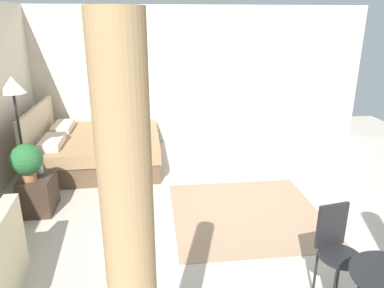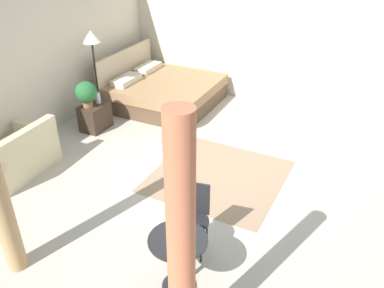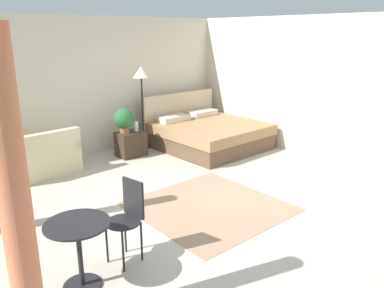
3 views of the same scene
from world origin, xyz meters
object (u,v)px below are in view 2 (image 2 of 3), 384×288
(nightstand, at_px, (95,117))
(floor_lamp, at_px, (92,43))
(vase, at_px, (98,98))
(cafe_chair_near_window, at_px, (195,212))
(bed, at_px, (164,91))
(couch, at_px, (15,157))
(potted_plant, at_px, (86,93))
(balcony_table, at_px, (178,254))

(nightstand, height_order, floor_lamp, floor_lamp)
(vase, distance_m, cafe_chair_near_window, 3.74)
(bed, height_order, couch, bed)
(potted_plant, xyz_separation_m, vase, (0.22, -0.07, -0.17))
(vase, height_order, balcony_table, vase)
(nightstand, bearing_deg, vase, -8.72)
(couch, distance_m, floor_lamp, 2.58)
(couch, height_order, floor_lamp, floor_lamp)
(vase, xyz_separation_m, cafe_chair_near_window, (-2.08, -3.11, -0.04))
(couch, distance_m, balcony_table, 3.48)
(nightstand, bearing_deg, potted_plant, 153.77)
(potted_plant, distance_m, balcony_table, 4.13)
(floor_lamp, bearing_deg, potted_plant, -157.84)
(vase, bearing_deg, cafe_chair_near_window, -123.78)
(potted_plant, height_order, balcony_table, potted_plant)
(bed, height_order, nightstand, bed)
(bed, distance_m, balcony_table, 4.96)
(bed, height_order, potted_plant, bed)
(nightstand, xyz_separation_m, potted_plant, (-0.10, 0.05, 0.52))
(potted_plant, xyz_separation_m, balcony_table, (-2.48, -3.29, -0.28))
(couch, relative_size, balcony_table, 1.85)
(balcony_table, bearing_deg, cafe_chair_near_window, 10.43)
(couch, distance_m, nightstand, 1.78)
(couch, relative_size, cafe_chair_near_window, 1.41)
(nightstand, distance_m, balcony_table, 4.15)
(couch, xyz_separation_m, cafe_chair_near_window, (-0.19, -3.26, 0.27))
(couch, bearing_deg, bed, -11.70)
(floor_lamp, xyz_separation_m, balcony_table, (-3.08, -3.53, -1.02))
(floor_lamp, bearing_deg, vase, -140.47)
(bed, height_order, balcony_table, bed)
(balcony_table, bearing_deg, floor_lamp, 48.95)
(nightstand, distance_m, floor_lamp, 1.38)
(bed, bearing_deg, nightstand, 160.43)
(nightstand, distance_m, vase, 0.37)
(couch, height_order, cafe_chair_near_window, cafe_chair_near_window)
(bed, distance_m, vase, 1.59)
(couch, bearing_deg, nightstand, -4.24)
(balcony_table, bearing_deg, bed, 32.71)
(bed, relative_size, floor_lamp, 1.21)
(cafe_chair_near_window, bearing_deg, balcony_table, -169.57)
(potted_plant, bearing_deg, floor_lamp, 22.16)
(potted_plant, bearing_deg, balcony_table, -127.02)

